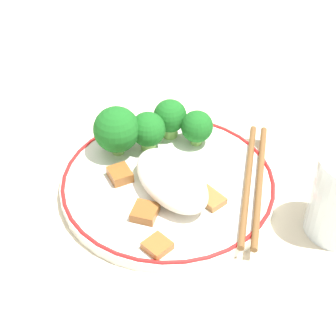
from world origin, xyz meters
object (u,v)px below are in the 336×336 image
at_px(chopsticks, 254,182).
at_px(plate, 168,184).
at_px(broccoli_mid_left, 117,130).
at_px(broccoli_back_right, 148,130).
at_px(broccoli_back_center, 170,117).
at_px(broccoli_back_left, 197,127).

bearing_deg(chopsticks, plate, 55.31).
xyz_separation_m(broccoli_mid_left, chopsticks, (-0.14, -0.11, -0.03)).
distance_m(plate, broccoli_back_right, 0.07).
bearing_deg(broccoli_back_center, broccoli_back_left, -145.43).
relative_size(broccoli_back_center, chopsticks, 0.31).
xyz_separation_m(broccoli_back_left, broccoli_mid_left, (0.03, 0.10, 0.01)).
bearing_deg(broccoli_back_left, broccoli_back_center, 34.57).
relative_size(broccoli_mid_left, chopsticks, 0.38).
distance_m(broccoli_back_right, chopsticks, 0.15).
xyz_separation_m(broccoli_back_left, broccoli_back_center, (0.03, 0.02, 0.00)).
distance_m(plate, broccoli_mid_left, 0.09).
bearing_deg(broccoli_back_center, chopsticks, -164.40).
distance_m(broccoli_mid_left, chopsticks, 0.18).
relative_size(plate, chopsticks, 1.49).
height_order(broccoli_back_center, broccoli_mid_left, broccoli_mid_left).
bearing_deg(broccoli_mid_left, broccoli_back_center, -93.08).
height_order(plate, chopsticks, chopsticks).
bearing_deg(broccoli_back_right, chopsticks, -149.17).
xyz_separation_m(plate, broccoli_back_left, (0.04, -0.07, 0.03)).
height_order(plate, broccoli_back_right, broccoli_back_right).
relative_size(broccoli_back_left, broccoli_back_right, 0.90).
height_order(plate, broccoli_mid_left, broccoli_mid_left).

